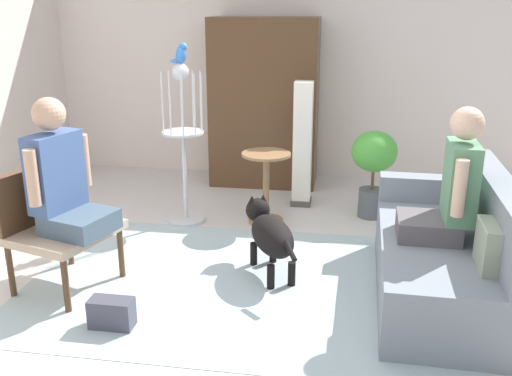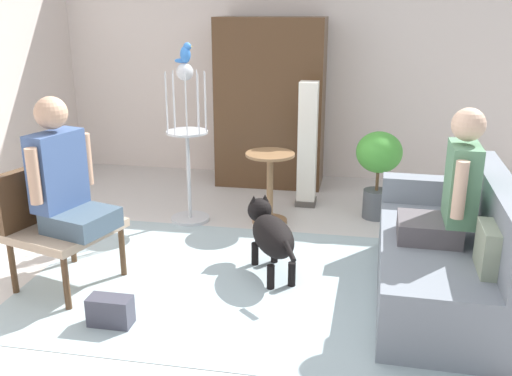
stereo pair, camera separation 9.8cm
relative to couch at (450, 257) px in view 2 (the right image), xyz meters
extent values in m
plane|color=beige|center=(-1.36, -0.12, -0.31)|extent=(6.97, 6.97, 0.00)
cube|color=silver|center=(-1.36, 2.85, 1.01)|extent=(6.16, 0.12, 2.64)
cube|color=#9EB2B7|center=(-1.43, -0.06, -0.30)|extent=(3.09, 2.09, 0.01)
cube|color=slate|center=(-0.06, -0.02, -0.09)|extent=(0.87, 1.73, 0.44)
cube|color=slate|center=(0.27, -0.03, 0.34)|extent=(0.23, 1.71, 0.42)
cube|color=slate|center=(-0.03, 0.74, 0.24)|extent=(0.83, 0.20, 0.20)
cube|color=gray|center=(0.13, -0.45, 0.27)|extent=(0.11, 0.32, 0.28)
cylinder|color=#4C331E|center=(-2.34, -0.08, -0.11)|extent=(0.04, 0.04, 0.39)
cylinder|color=#4C331E|center=(-2.50, -0.62, -0.11)|extent=(0.04, 0.04, 0.39)
cylinder|color=#4C331E|center=(-2.82, 0.06, -0.11)|extent=(0.04, 0.04, 0.39)
cylinder|color=#4C331E|center=(-2.98, -0.48, -0.11)|extent=(0.04, 0.04, 0.39)
cube|color=tan|center=(-2.66, -0.28, 0.11)|extent=(0.76, 0.81, 0.06)
cube|color=#4C331E|center=(-2.91, -0.21, 0.35)|extent=(0.27, 0.66, 0.41)
cube|color=#544E52|center=(-0.16, -0.02, 0.20)|extent=(0.42, 0.38, 0.14)
cube|color=#598C66|center=(0.01, -0.02, 0.53)|extent=(0.19, 0.38, 0.52)
sphere|color=#DDB293|center=(0.01, -0.02, 0.92)|extent=(0.21, 0.21, 0.21)
cylinder|color=#DDB293|center=(-0.03, -0.25, 0.56)|extent=(0.08, 0.08, 0.36)
cylinder|color=#DDB293|center=(-0.02, 0.20, 0.56)|extent=(0.08, 0.08, 0.36)
cube|color=#415565|center=(-2.51, -0.33, 0.21)|extent=(0.51, 0.50, 0.14)
cube|color=#3F598C|center=(-2.68, -0.28, 0.55)|extent=(0.29, 0.43, 0.53)
sphere|color=tan|center=(-2.68, -0.28, 0.95)|extent=(0.22, 0.22, 0.22)
cylinder|color=tan|center=(-2.57, -0.06, 0.58)|extent=(0.08, 0.08, 0.37)
cylinder|color=tan|center=(-2.71, -0.52, 0.58)|extent=(0.08, 0.08, 0.37)
cylinder|color=olive|center=(-1.44, 1.19, 0.35)|extent=(0.45, 0.45, 0.02)
cylinder|color=olive|center=(-1.44, 1.19, 0.01)|extent=(0.06, 0.06, 0.64)
cylinder|color=olive|center=(-1.44, 1.19, -0.29)|extent=(0.32, 0.32, 0.03)
ellipsoid|color=black|center=(-1.24, 0.13, 0.01)|extent=(0.50, 0.64, 0.26)
sphere|color=black|center=(-1.39, 0.44, 0.09)|extent=(0.19, 0.19, 0.19)
cone|color=black|center=(-1.44, 0.42, 0.18)|extent=(0.06, 0.06, 0.06)
cone|color=black|center=(-1.35, 0.46, 0.18)|extent=(0.06, 0.06, 0.06)
cylinder|color=black|center=(-1.07, -0.21, 0.05)|extent=(0.11, 0.18, 0.10)
cylinder|color=black|center=(-1.40, 0.27, -0.22)|extent=(0.06, 0.06, 0.18)
cylinder|color=black|center=(-1.26, 0.35, -0.22)|extent=(0.06, 0.06, 0.18)
cylinder|color=black|center=(-1.22, -0.09, -0.22)|extent=(0.06, 0.06, 0.18)
cylinder|color=black|center=(-1.07, -0.02, -0.22)|extent=(0.06, 0.06, 0.18)
cylinder|color=silver|center=(-2.18, 1.11, -0.29)|extent=(0.36, 0.36, 0.03)
cylinder|color=silver|center=(-2.18, 1.11, 0.11)|extent=(0.04, 0.04, 0.84)
cylinder|color=silver|center=(-2.18, 1.11, 0.54)|extent=(0.38, 0.38, 0.02)
cylinder|color=silver|center=(-2.00, 1.11, 0.81)|extent=(0.01, 0.01, 0.52)
cylinder|color=silver|center=(-2.04, 1.22, 0.81)|extent=(0.01, 0.01, 0.52)
cylinder|color=silver|center=(-2.13, 1.28, 0.81)|extent=(0.01, 0.01, 0.52)
cylinder|color=silver|center=(-2.24, 1.28, 0.81)|extent=(0.01, 0.01, 0.52)
cylinder|color=silver|center=(-2.33, 1.22, 0.81)|extent=(0.01, 0.01, 0.52)
cylinder|color=silver|center=(-2.36, 1.11, 0.81)|extent=(0.01, 0.01, 0.52)
cylinder|color=silver|center=(-2.33, 1.01, 0.81)|extent=(0.01, 0.01, 0.52)
cylinder|color=silver|center=(-2.24, 0.94, 0.81)|extent=(0.01, 0.01, 0.52)
cylinder|color=silver|center=(-2.13, 0.94, 0.81)|extent=(0.01, 0.01, 0.52)
cylinder|color=silver|center=(-2.04, 1.01, 0.81)|extent=(0.01, 0.01, 0.52)
sphere|color=silver|center=(-2.18, 1.11, 1.07)|extent=(0.15, 0.15, 0.15)
ellipsoid|color=blue|center=(-2.17, 1.11, 1.22)|extent=(0.09, 0.10, 0.15)
sphere|color=blue|center=(-2.15, 1.11, 1.29)|extent=(0.07, 0.07, 0.07)
cone|color=#D8BF4C|center=(-2.11, 1.11, 1.29)|extent=(0.03, 0.02, 0.02)
ellipsoid|color=blue|center=(-2.21, 1.11, 1.17)|extent=(0.12, 0.03, 0.04)
cylinder|color=#4C5156|center=(-0.47, 1.50, -0.17)|extent=(0.24, 0.24, 0.27)
cylinder|color=brown|center=(-0.47, 1.50, 0.06)|extent=(0.03, 0.03, 0.20)
ellipsoid|color=green|center=(-0.47, 1.50, 0.33)|extent=(0.42, 0.42, 0.38)
cube|color=#4C4742|center=(-1.15, 1.75, -0.28)|extent=(0.20, 0.20, 0.06)
cube|color=white|center=(-1.15, 1.75, 0.34)|extent=(0.18, 0.18, 1.18)
cube|color=#4C331E|center=(-1.63, 2.44, 0.60)|extent=(1.16, 0.56, 1.82)
cube|color=#3F3F4C|center=(-2.14, -0.75, -0.21)|extent=(0.28, 0.14, 0.19)
camera|label=1|loc=(-0.74, -3.73, 1.64)|focal=39.99mm
camera|label=2|loc=(-0.64, -3.71, 1.64)|focal=39.99mm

